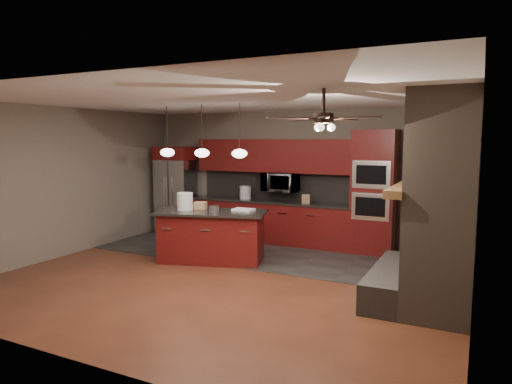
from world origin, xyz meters
The scene contains 22 objects.
ground centered at (0.00, 0.00, 0.00)m, with size 7.00×7.00×0.00m, color brown.
ceiling centered at (0.00, 0.00, 2.80)m, with size 7.00×6.00×0.02m, color white.
back_wall centered at (0.00, 3.00, 1.40)m, with size 7.00×0.02×2.80m, color #6F6359.
right_wall centered at (3.50, 0.00, 1.40)m, with size 0.02×6.00×2.80m, color #6F6359.
left_wall centered at (-3.50, 0.00, 1.40)m, with size 0.02×6.00×2.80m, color #6F6359.
slate_tile_patch centered at (0.00, 1.80, 0.01)m, with size 7.00×2.40×0.01m, color #32302D.
fireplace_column centered at (3.04, 0.40, 1.30)m, with size 1.30×2.10×2.80m.
back_cabinetry centered at (-0.48, 2.74, 0.89)m, with size 3.59×0.64×2.20m.
oven_tower centered at (1.70, 2.69, 1.19)m, with size 0.80×0.63×2.38m.
microwave centered at (-0.27, 2.75, 1.30)m, with size 0.73×0.41×0.50m, color silver.
refrigerator centered at (-2.84, 2.62, 1.01)m, with size 0.86×0.75×2.03m.
kitchen_island centered at (-0.78, 0.79, 0.47)m, with size 2.13×1.40×0.92m.
white_bucket centered at (-1.30, 0.73, 1.08)m, with size 0.29×0.29×0.31m, color white.
paint_can centered at (-0.68, 0.72, 0.98)m, with size 0.17×0.17×0.12m, color #9D9DA1.
paint_tray centered at (-0.29, 1.10, 0.94)m, with size 0.37×0.26×0.04m, color white.
cardboard_box centered at (-1.09, 0.91, 0.99)m, with size 0.21×0.15×0.13m, color tan.
counter_bucket centered at (-1.09, 2.70, 1.04)m, with size 0.25×0.25×0.28m, color silver.
counter_box centered at (0.34, 2.65, 0.99)m, with size 0.16×0.13×0.18m, color #A47554.
pendant_left centered at (-1.65, 0.70, 1.96)m, with size 0.26×0.26×0.92m.
pendant_center centered at (-0.90, 0.70, 1.96)m, with size 0.26×0.26×0.92m.
pendant_right centered at (-0.15, 0.70, 1.96)m, with size 0.26×0.26×0.92m.
ceiling_fan centered at (1.80, -0.80, 2.46)m, with size 1.27×1.33×0.41m.
Camera 1 is at (3.51, -6.08, 2.20)m, focal length 32.00 mm.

